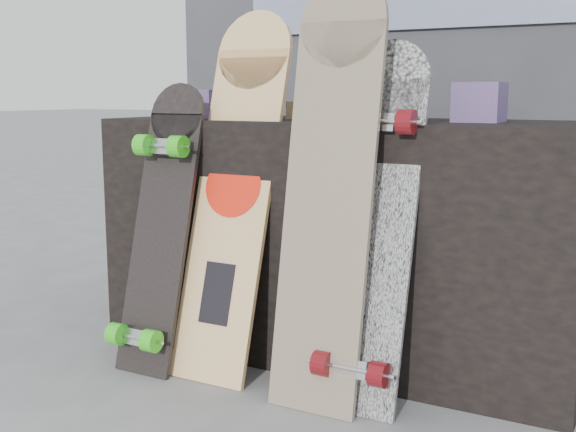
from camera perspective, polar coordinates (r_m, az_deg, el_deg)
The scene contains 10 objects.
ground at distance 2.17m, azimuth -1.30°, elevation -14.44°, with size 60.00×60.00×0.00m, color slate.
vendor_table at distance 2.48m, azimuth 4.44°, elevation -1.70°, with size 1.60×0.60×0.80m, color black.
booth at distance 3.23m, azimuth 10.97°, elevation 13.31°, with size 2.40×0.22×2.20m.
merch_box_purple at distance 2.67m, azimuth -7.13°, elevation 8.80°, with size 0.18×0.12×0.10m, color #452F62.
merch_box_small at distance 2.30m, azimuth 14.90°, elevation 8.68°, with size 0.14×0.14×0.12m, color #452F62.
merch_box_flat at distance 2.48m, azimuth 2.64°, elevation 8.34°, with size 0.22×0.10×0.06m, color #D1B78C.
longboard_geisha at distance 2.30m, azimuth -4.19°, elevation 2.77°, with size 0.27×0.37×1.16m.
longboard_celtic at distance 2.03m, azimuth 3.33°, elevation 2.90°, with size 0.26×0.24×1.22m.
longboard_cascadia at distance 2.05m, azimuth 6.77°, elevation -0.22°, with size 0.24×0.33×1.04m.
skateboard_dark at distance 2.37m, azimuth -10.11°, elevation -0.54°, with size 0.21×0.32×0.92m.
Camera 1 is at (0.99, -1.72, 0.89)m, focal length 45.00 mm.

